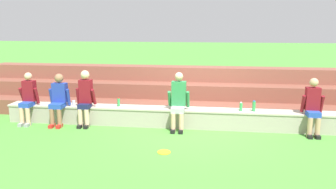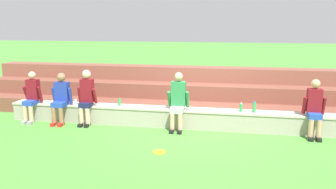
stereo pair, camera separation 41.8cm
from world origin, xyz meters
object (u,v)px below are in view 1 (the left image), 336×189
water_bottle_near_left (119,102)px  person_center (85,97)px  person_left_of_center (59,98)px  water_bottle_near_right (241,107)px  water_bottle_mid_right (254,106)px  person_far_right (313,106)px  plastic_cup_right_end (74,103)px  person_right_of_center (178,100)px  person_far_left (28,98)px  frisbee (164,152)px

water_bottle_near_left → person_center: bearing=-164.0°
person_left_of_center → water_bottle_near_right: size_ratio=6.00×
person_center → water_bottle_mid_right: 4.17m
person_center → water_bottle_near_left: person_center is taller
person_far_right → plastic_cup_right_end: bearing=178.1°
water_bottle_near_left → person_far_right: bearing=-2.9°
person_right_of_center → plastic_cup_right_end: 2.76m
plastic_cup_right_end → water_bottle_near_left: bearing=2.0°
person_far_left → water_bottle_mid_right: person_far_left is taller
water_bottle_mid_right → water_bottle_near_left: water_bottle_mid_right is taller
plastic_cup_right_end → frisbee: (2.62, -1.75, -0.53)m
water_bottle_mid_right → frisbee: size_ratio=0.97×
person_left_of_center → person_far_left: bearing=179.6°
frisbee → person_center: bearing=144.9°
person_far_left → person_left_of_center: person_far_left is taller
person_right_of_center → water_bottle_near_left: 1.58m
water_bottle_near_right → plastic_cup_right_end: 4.25m
person_center → person_right_of_center: (2.36, 0.00, -0.01)m
person_center → frisbee: size_ratio=5.20×
person_center → water_bottle_near_left: 0.84m
person_left_of_center → frisbee: 3.38m
person_left_of_center → person_right_of_center: (3.05, 0.02, 0.03)m
water_bottle_mid_right → plastic_cup_right_end: water_bottle_mid_right is taller
person_far_left → water_bottle_near_right: (5.40, 0.19, -0.11)m
water_bottle_near_left → frisbee: size_ratio=0.84×
water_bottle_near_left → person_far_left: bearing=-174.1°
water_bottle_near_left → plastic_cup_right_end: 1.19m
water_bottle_mid_right → plastic_cup_right_end: (-4.56, 0.01, -0.06)m
frisbee → water_bottle_near_right: bearing=46.9°
person_left_of_center → plastic_cup_right_end: size_ratio=10.51×
person_right_of_center → water_bottle_near_left: size_ratio=6.17×
frisbee → person_far_left: bearing=157.6°
person_far_right → water_bottle_mid_right: size_ratio=5.05×
water_bottle_near_left → water_bottle_mid_right: bearing=-0.9°
frisbee → person_far_right: bearing=25.8°
person_far_right → water_bottle_near_right: bearing=173.6°
person_center → water_bottle_near_right: 3.87m
person_far_right → person_right_of_center: bearing=179.9°
water_bottle_mid_right → water_bottle_near_right: size_ratio=1.21×
water_bottle_near_right → water_bottle_near_left: bearing=179.0°
person_left_of_center → water_bottle_mid_right: person_left_of_center is taller
person_far_left → person_right_of_center: person_right_of_center is taller
person_center → person_left_of_center: bearing=-178.4°
water_bottle_near_left → frisbee: bearing=-51.3°
water_bottle_near_right → person_center: bearing=-177.4°
person_far_right → water_bottle_mid_right: bearing=172.0°
water_bottle_mid_right → frisbee: water_bottle_mid_right is taller
person_center → person_far_right: (5.47, -0.01, -0.05)m
water_bottle_mid_right → person_center: bearing=-177.6°
person_far_right → water_bottle_mid_right: (-1.30, 0.18, -0.10)m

